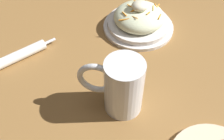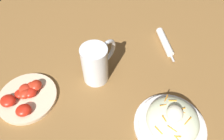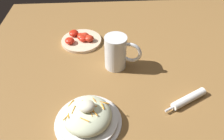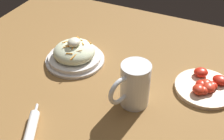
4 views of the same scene
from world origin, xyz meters
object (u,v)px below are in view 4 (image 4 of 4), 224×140
Objects in this scene: beer_mug at (134,87)px; tomato_plate at (205,86)px; salad_plate at (75,54)px; napkin_roll at (30,132)px.

tomato_plate is at bearing -50.51° from beer_mug.
tomato_plate is (0.05, -0.48, -0.02)m from salad_plate.
salad_plate is at bearing 10.85° from napkin_roll.
tomato_plate is (0.40, -0.41, 0.00)m from napkin_roll.
napkin_roll is at bearing -169.15° from salad_plate.
salad_plate reaches higher than napkin_roll.
salad_plate is at bearing 95.43° from tomato_plate.
napkin_roll is 0.88× the size of tomato_plate.
tomato_plate is (0.16, -0.19, -0.05)m from beer_mug.
salad_plate is 0.37m from napkin_roll.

